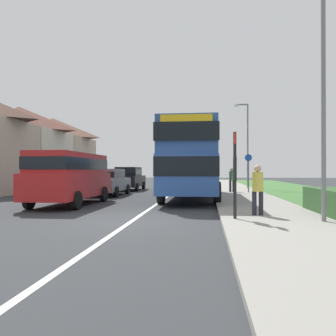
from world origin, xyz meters
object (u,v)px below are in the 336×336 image
object	(u,v)px
double_decker_bus	(192,158)
street_lamp_mid	(246,140)
pedestrian_walking_away	(232,179)
cycle_route_sign	(248,172)
parked_van_red	(70,174)
parked_car_grey	(108,181)
bus_stop_sign	(235,169)
parked_car_black	(129,178)
pedestrian_at_stop	(258,187)
street_lamp_near	(319,82)

from	to	relation	value
double_decker_bus	street_lamp_mid	world-z (taller)	street_lamp_mid
pedestrian_walking_away	street_lamp_mid	xyz separation A→B (m)	(1.52, 5.29, 2.94)
pedestrian_walking_away	cycle_route_sign	distance (m)	1.12
street_lamp_mid	pedestrian_walking_away	bearing A→B (deg)	-106.04
parked_van_red	parked_car_grey	world-z (taller)	parked_van_red
street_lamp_mid	bus_stop_sign	bearing A→B (deg)	-97.69
parked_car_grey	cycle_route_sign	xyz separation A→B (m)	(8.49, 2.04, 0.55)
parked_car_black	cycle_route_sign	bearing A→B (deg)	-20.81
parked_van_red	pedestrian_at_stop	xyz separation A→B (m)	(7.42, -3.34, -0.35)
parked_car_black	pedestrian_walking_away	world-z (taller)	parked_car_black
bus_stop_sign	street_lamp_near	bearing A→B (deg)	-6.32
street_lamp_near	street_lamp_mid	world-z (taller)	street_lamp_mid
double_decker_bus	cycle_route_sign	bearing A→B (deg)	49.08
bus_stop_sign	parked_car_black	bearing A→B (deg)	113.76
pedestrian_at_stop	pedestrian_walking_away	size ratio (longest dim) A/B	1.00
cycle_route_sign	street_lamp_mid	xyz separation A→B (m)	(0.51, 5.49, 2.49)
pedestrian_walking_away	street_lamp_mid	world-z (taller)	street_lamp_mid
pedestrian_walking_away	street_lamp_near	distance (m)	12.65
parked_van_red	street_lamp_mid	distance (m)	16.09
parked_car_grey	pedestrian_at_stop	size ratio (longest dim) A/B	2.65
parked_van_red	parked_car_grey	bearing A→B (deg)	90.15
parked_car_black	double_decker_bus	bearing A→B (deg)	-54.85
pedestrian_at_stop	cycle_route_sign	xyz separation A→B (m)	(1.06, 10.93, 0.45)
parked_van_red	bus_stop_sign	bearing A→B (deg)	-32.14
parked_car_grey	cycle_route_sign	size ratio (longest dim) A/B	1.76
street_lamp_near	double_decker_bus	bearing A→B (deg)	115.22
pedestrian_at_stop	pedestrian_walking_away	world-z (taller)	same
parked_van_red	bus_stop_sign	world-z (taller)	bus_stop_sign
parked_car_black	street_lamp_mid	size ratio (longest dim) A/B	0.62
double_decker_bus	parked_car_black	bearing A→B (deg)	125.15
street_lamp_mid	street_lamp_near	bearing A→B (deg)	-90.31
parked_van_red	cycle_route_sign	distance (m)	11.38
double_decker_bus	cycle_route_sign	size ratio (longest dim) A/B	3.89
parked_car_grey	parked_car_black	bearing A→B (deg)	89.13
parked_van_red	pedestrian_walking_away	xyz separation A→B (m)	(7.47, 7.80, -0.35)
parked_car_grey	street_lamp_near	world-z (taller)	street_lamp_near
pedestrian_walking_away	cycle_route_sign	xyz separation A→B (m)	(1.01, -0.20, 0.45)
pedestrian_at_stop	street_lamp_mid	bearing A→B (deg)	84.53
street_lamp_mid	pedestrian_at_stop	bearing A→B (deg)	-95.47
cycle_route_sign	street_lamp_mid	world-z (taller)	street_lamp_mid
street_lamp_near	street_lamp_mid	size ratio (longest dim) A/B	0.99
parked_van_red	street_lamp_mid	xyz separation A→B (m)	(8.99, 13.09, 2.59)
bus_stop_sign	street_lamp_mid	bearing A→B (deg)	82.31
double_decker_bus	pedestrian_walking_away	size ratio (longest dim) A/B	5.87
bus_stop_sign	street_lamp_near	xyz separation A→B (m)	(2.24, -0.25, 2.35)
pedestrian_walking_away	pedestrian_at_stop	bearing A→B (deg)	-90.27
bus_stop_sign	cycle_route_sign	size ratio (longest dim) A/B	1.03
pedestrian_at_stop	street_lamp_mid	xyz separation A→B (m)	(1.57, 16.42, 2.94)
double_decker_bus	parked_car_black	size ratio (longest dim) A/B	2.35
pedestrian_at_stop	cycle_route_sign	world-z (taller)	cycle_route_sign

